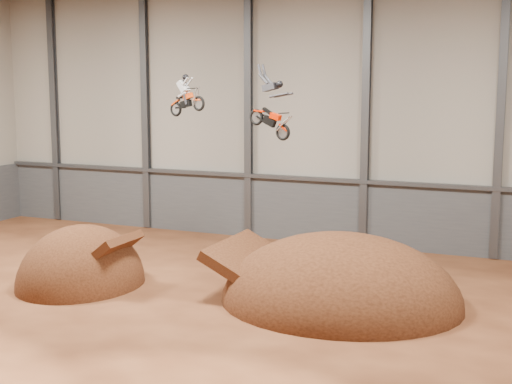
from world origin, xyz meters
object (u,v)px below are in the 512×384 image
Objects in this scene: takeoff_ramp at (82,284)px; fmx_rider_b at (267,102)px; fmx_rider_a at (188,92)px; landing_ramp at (340,303)px.

takeoff_ramp is 11.33m from fmx_rider_b.
takeoff_ramp is 2.87× the size of fmx_rider_a.
takeoff_ramp is 11.28m from landing_ramp.
landing_ramp is 4.60× the size of fmx_rider_a.
fmx_rider_a is (3.38, 3.72, 8.28)m from takeoff_ramp.
landing_ramp is 8.62m from fmx_rider_b.
takeoff_ramp is 9.69m from fmx_rider_a.
fmx_rider_b reaches higher than takeoff_ramp.
landing_ramp is 3.42× the size of fmx_rider_b.
fmx_rider_b reaches higher than landing_ramp.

